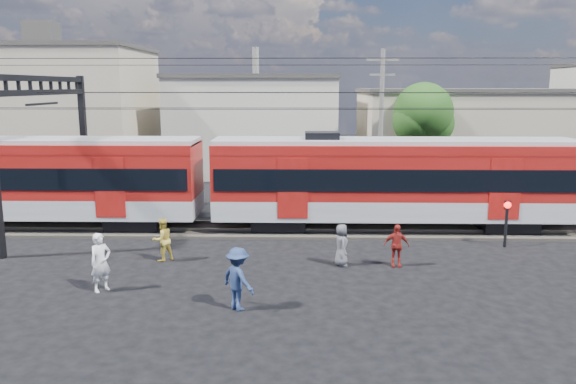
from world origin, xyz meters
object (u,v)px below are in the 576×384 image
Objects in this scene: pedestrian_c at (238,279)px; crossing_signal at (507,215)px; pedestrian_a at (101,262)px; commuter_train at (398,178)px.

pedestrian_c is 0.97× the size of crossing_signal.
pedestrian_a is at bearing -160.16° from crossing_signal.
commuter_train reaches higher than crossing_signal.
commuter_train is 11.29m from pedestrian_c.
commuter_train is 13.40m from pedestrian_a.
crossing_signal is (10.18, 6.74, 0.40)m from pedestrian_c.
pedestrian_a is 1.01× the size of pedestrian_c.
pedestrian_a reaches higher than pedestrian_c.
commuter_train is 26.36× the size of pedestrian_a.
commuter_train is 25.98× the size of crossing_signal.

